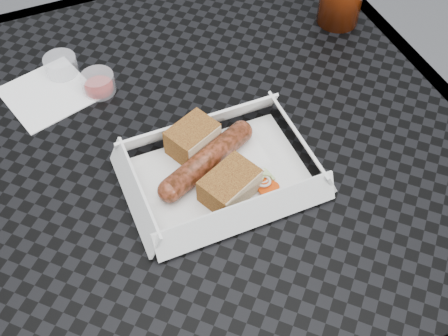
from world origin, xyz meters
The scene contains 9 objects.
patio_table centered at (0.00, 0.00, 0.67)m, with size 0.80×0.80×0.74m.
food_tray centered at (0.01, -0.08, 0.75)m, with size 0.22×0.15×0.00m, color white.
bratwurst centered at (0.00, -0.06, 0.76)m, with size 0.16×0.09×0.03m.
bread_near centered at (-0.01, -0.02, 0.77)m, with size 0.06×0.05×0.04m, color brown.
bread_far centered at (0.01, -0.11, 0.77)m, with size 0.07×0.05×0.04m, color brown.
veg_garnish centered at (0.06, -0.11, 0.75)m, with size 0.03×0.03×0.00m.
napkin centered at (-0.17, 0.17, 0.75)m, with size 0.12×0.12×0.00m, color white.
condiment_cup_sauce centered at (-0.10, 0.15, 0.76)m, with size 0.05×0.05×0.03m, color #99100B.
condiment_cup_empty centered at (-0.14, 0.21, 0.76)m, with size 0.05×0.05×0.03m, color silver.
Camera 1 is at (-0.17, -0.50, 1.34)m, focal length 45.00 mm.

